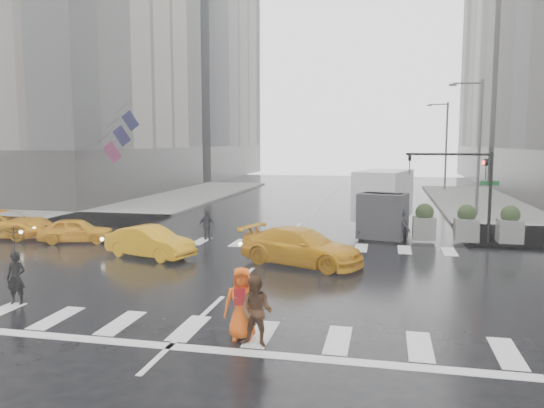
% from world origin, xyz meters
% --- Properties ---
extents(ground, '(120.00, 120.00, 0.00)m').
position_xyz_m(ground, '(0.00, 0.00, 0.00)').
color(ground, black).
rests_on(ground, ground).
extents(sidewalk_nw, '(35.00, 35.00, 0.15)m').
position_xyz_m(sidewalk_nw, '(-19.50, 17.50, 0.07)').
color(sidewalk_nw, slate).
rests_on(sidewalk_nw, ground).
extents(building_nw, '(26.05, 26.05, 38.00)m').
position_xyz_m(building_nw, '(-29.00, 27.00, 17.25)').
color(building_nw, '#A19B8C').
rests_on(building_nw, ground).
extents(building_nw_far, '(26.05, 26.05, 44.00)m').
position_xyz_m(building_nw_far, '(-29.00, 56.00, 20.19)').
color(building_nw_far, '#615E5A').
rests_on(building_nw_far, ground).
extents(road_markings, '(18.00, 48.00, 0.01)m').
position_xyz_m(road_markings, '(0.00, 0.00, 0.01)').
color(road_markings, silver).
rests_on(road_markings, ground).
extents(traffic_signal_pole, '(4.45, 0.42, 4.50)m').
position_xyz_m(traffic_signal_pole, '(9.01, 8.01, 3.22)').
color(traffic_signal_pole, black).
rests_on(traffic_signal_pole, ground).
extents(street_lamp_near, '(2.15, 0.22, 9.00)m').
position_xyz_m(street_lamp_near, '(10.87, 18.00, 4.95)').
color(street_lamp_near, '#59595B').
rests_on(street_lamp_near, ground).
extents(street_lamp_far, '(2.15, 0.22, 9.00)m').
position_xyz_m(street_lamp_far, '(10.87, 38.00, 4.95)').
color(street_lamp_far, '#59595B').
rests_on(street_lamp_far, ground).
extents(planter_west, '(1.10, 1.10, 1.80)m').
position_xyz_m(planter_west, '(7.00, 8.20, 0.98)').
color(planter_west, slate).
rests_on(planter_west, ground).
extents(planter_mid, '(1.10, 1.10, 1.80)m').
position_xyz_m(planter_mid, '(9.00, 8.20, 0.98)').
color(planter_mid, slate).
rests_on(planter_mid, ground).
extents(planter_east, '(1.10, 1.10, 1.80)m').
position_xyz_m(planter_east, '(11.00, 8.20, 0.98)').
color(planter_east, slate).
rests_on(planter_east, ground).
extents(flag_cluster, '(2.87, 3.06, 4.69)m').
position_xyz_m(flag_cluster, '(-15.08, 18.50, 5.64)').
color(flag_cluster, '#59595B').
rests_on(flag_cluster, ground).
extents(pedestrian_black, '(1.08, 1.10, 2.43)m').
position_xyz_m(pedestrian_black, '(-5.99, -5.09, 1.62)').
color(pedestrian_black, black).
rests_on(pedestrian_black, ground).
extents(pedestrian_brown, '(0.93, 0.77, 1.74)m').
position_xyz_m(pedestrian_brown, '(2.07, -6.80, 0.87)').
color(pedestrian_brown, '#4C2E1B').
rests_on(pedestrian_brown, ground).
extents(pedestrian_orange, '(1.00, 0.75, 1.86)m').
position_xyz_m(pedestrian_orange, '(1.59, -6.43, 0.93)').
color(pedestrian_orange, '#F25711').
rests_on(pedestrian_orange, ground).
extents(pedestrian_far_a, '(0.91, 0.58, 1.51)m').
position_xyz_m(pedestrian_far_a, '(-3.81, 6.48, 0.75)').
color(pedestrian_far_a, black).
rests_on(pedestrian_far_a, ground).
extents(pedestrian_far_b, '(1.27, 1.09, 1.73)m').
position_xyz_m(pedestrian_far_b, '(5.81, 7.71, 0.86)').
color(pedestrian_far_b, black).
rests_on(pedestrian_far_b, ground).
extents(taxi_front, '(3.85, 2.41, 1.22)m').
position_xyz_m(taxi_front, '(-9.96, 4.40, 0.61)').
color(taxi_front, orange).
rests_on(taxi_front, ground).
extents(taxi_mid, '(4.34, 2.61, 1.35)m').
position_xyz_m(taxi_mid, '(-4.86, 2.00, 0.68)').
color(taxi_mid, orange).
rests_on(taxi_mid, ground).
extents(taxi_rear, '(5.02, 3.53, 1.50)m').
position_xyz_m(taxi_rear, '(1.78, 2.00, 0.75)').
color(taxi_rear, orange).
rests_on(taxi_rear, ground).
extents(taxi_far, '(4.77, 2.75, 1.44)m').
position_xyz_m(taxi_far, '(-14.48, 4.82, 0.72)').
color(taxi_far, orange).
rests_on(taxi_far, ground).
extents(box_truck, '(2.39, 6.38, 3.39)m').
position_xyz_m(box_truck, '(4.96, 10.74, 1.81)').
color(box_truck, silver).
rests_on(box_truck, ground).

